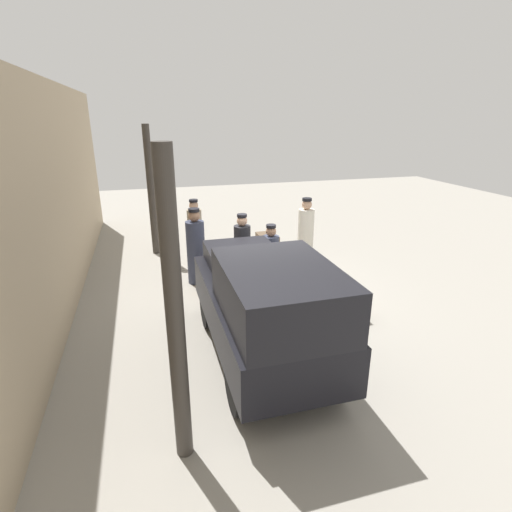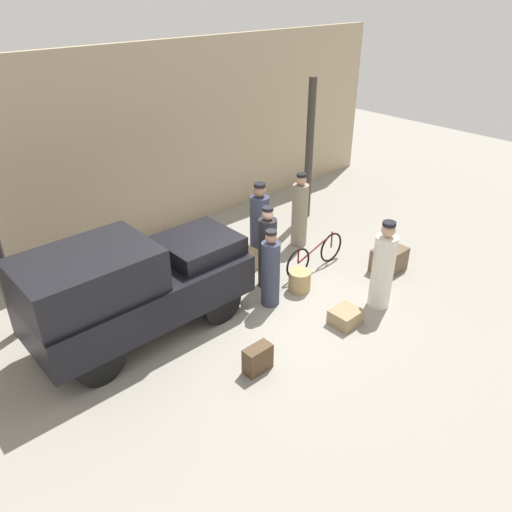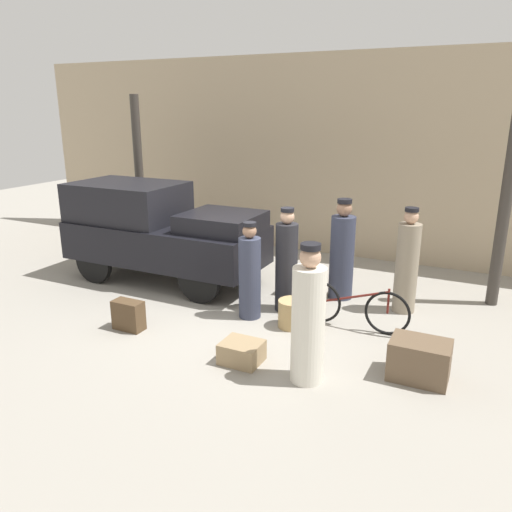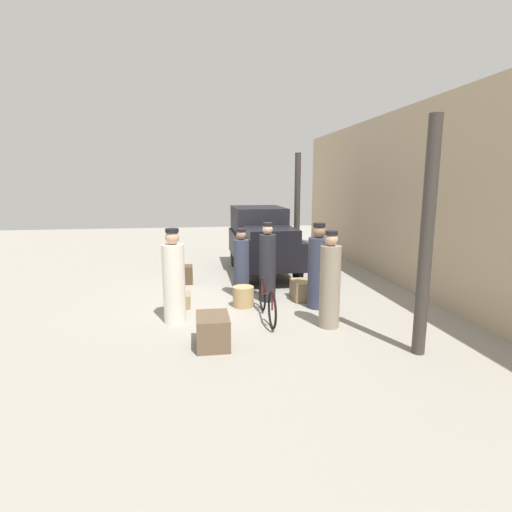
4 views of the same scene
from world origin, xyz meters
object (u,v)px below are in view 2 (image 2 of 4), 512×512
Objects in this scene: porter_standing_middle at (300,213)px; porter_lifting_near_truck at (383,269)px; trunk_umber_medium at (346,317)px; trunk_large_brown at (389,260)px; wicker_basket at (300,281)px; suitcase_tan_flat at (243,261)px; porter_with_bicycle at (260,225)px; truck at (131,286)px; conductor_in_dark_uniform at (267,251)px; suitcase_black_upright at (258,359)px; bicycle at (315,255)px; porter_carrying_trunk at (271,271)px.

porter_lifting_near_truck is at bearing -103.80° from porter_standing_middle.
trunk_large_brown is (2.24, 0.61, 0.11)m from trunk_umber_medium.
wicker_basket is 0.25× the size of porter_standing_middle.
porter_standing_middle is at bearing 44.18° from wicker_basket.
suitcase_tan_flat is at bearing -178.84° from porter_standing_middle.
truck is at bearing -170.28° from porter_with_bicycle.
porter_with_bicycle is at bearing 55.29° from conductor_in_dark_uniform.
truck is 2.93m from conductor_in_dark_uniform.
truck is 3.95m from trunk_umber_medium.
porter_lifting_near_truck reaches higher than trunk_umber_medium.
wicker_basket is 1.43m from suitcase_tan_flat.
porter_lifting_near_truck is 1.55m from trunk_large_brown.
porter_standing_middle reaches higher than trunk_large_brown.
truck is 5.88× the size of suitcase_tan_flat.
trunk_large_brown is (0.58, -2.18, -0.57)m from porter_standing_middle.
conductor_in_dark_uniform is 3.29× the size of trunk_umber_medium.
conductor_in_dark_uniform is 2.41× the size of trunk_large_brown.
suitcase_black_upright is at bearing -126.59° from suitcase_tan_flat.
bicycle is at bearing -65.25° from porter_with_bicycle.
porter_with_bicycle is 2.95m from trunk_large_brown.
porter_lifting_near_truck reaches higher than suitcase_black_upright.
porter_with_bicycle is 3.84m from suitcase_black_upright.
suitcase_tan_flat is at bearing 92.99° from trunk_umber_medium.
porter_lifting_near_truck is (1.13, -2.01, 0.01)m from conductor_in_dark_uniform.
wicker_basket is 0.28× the size of porter_carrying_trunk.
conductor_in_dark_uniform is 0.99× the size of porter_standing_middle.
suitcase_tan_flat is (-0.14, 2.76, 0.07)m from trunk_umber_medium.
suitcase_black_upright is at bearing -139.54° from porter_carrying_trunk.
suitcase_black_upright is 0.73× the size of suitcase_tan_flat.
porter_lifting_near_truck is 3.34× the size of trunk_umber_medium.
suitcase_black_upright is (0.99, -2.17, -0.81)m from truck.
porter_lifting_near_truck is 2.14m from porter_carrying_trunk.
porter_carrying_trunk is 2.97× the size of trunk_umber_medium.
trunk_large_brown is at bearing 27.49° from porter_lifting_near_truck.
bicycle is 2.40× the size of trunk_large_brown.
bicycle is at bearing -10.76° from conductor_in_dark_uniform.
wicker_basket is 0.68× the size of suitcase_tan_flat.
truck is at bearing 172.94° from conductor_in_dark_uniform.
porter_lifting_near_truck is at bearing -30.52° from truck.
trunk_umber_medium is 2.33m from trunk_large_brown.
trunk_umber_medium is at bearing -87.01° from suitcase_tan_flat.
trunk_umber_medium is 2.76m from suitcase_tan_flat.
porter_with_bicycle is at bearing 54.11° from porter_carrying_trunk.
suitcase_black_upright is at bearing -65.47° from truck.
porter_lifting_near_truck reaches higher than porter_standing_middle.
wicker_basket is 0.62× the size of trunk_large_brown.
suitcase_tan_flat is at bearing 103.66° from wicker_basket.
bicycle reaches higher than trunk_large_brown.
porter_standing_middle is at bearing 35.22° from suitcase_black_upright.
suitcase_tan_flat is at bearing -164.82° from porter_with_bicycle.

